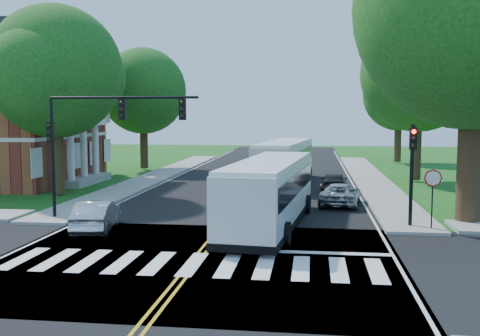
% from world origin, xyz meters
% --- Properties ---
extents(ground, '(140.00, 140.00, 0.00)m').
position_xyz_m(ground, '(0.00, 0.00, 0.00)').
color(ground, '#124B14').
rests_on(ground, ground).
extents(road, '(14.00, 96.00, 0.01)m').
position_xyz_m(road, '(0.00, 18.00, 0.01)').
color(road, black).
rests_on(road, ground).
extents(cross_road, '(60.00, 12.00, 0.01)m').
position_xyz_m(cross_road, '(0.00, 0.00, 0.01)').
color(cross_road, black).
rests_on(cross_road, ground).
extents(center_line, '(0.36, 70.00, 0.01)m').
position_xyz_m(center_line, '(0.00, 22.00, 0.01)').
color(center_line, gold).
rests_on(center_line, road).
extents(edge_line_w, '(0.12, 70.00, 0.01)m').
position_xyz_m(edge_line_w, '(-6.80, 22.00, 0.01)').
color(edge_line_w, silver).
rests_on(edge_line_w, road).
extents(edge_line_e, '(0.12, 70.00, 0.01)m').
position_xyz_m(edge_line_e, '(6.80, 22.00, 0.01)').
color(edge_line_e, silver).
rests_on(edge_line_e, road).
extents(crosswalk, '(12.60, 3.00, 0.01)m').
position_xyz_m(crosswalk, '(0.00, -0.50, 0.02)').
color(crosswalk, silver).
rests_on(crosswalk, road).
extents(stop_bar, '(6.60, 0.40, 0.01)m').
position_xyz_m(stop_bar, '(3.50, 1.60, 0.02)').
color(stop_bar, silver).
rests_on(stop_bar, road).
extents(sidewalk_nw, '(2.60, 40.00, 0.15)m').
position_xyz_m(sidewalk_nw, '(-8.30, 25.00, 0.07)').
color(sidewalk_nw, gray).
rests_on(sidewalk_nw, ground).
extents(sidewalk_ne, '(2.60, 40.00, 0.15)m').
position_xyz_m(sidewalk_ne, '(8.30, 25.00, 0.07)').
color(sidewalk_ne, gray).
rests_on(sidewalk_ne, ground).
extents(tree_ne_big, '(10.80, 10.80, 14.91)m').
position_xyz_m(tree_ne_big, '(11.00, 8.00, 9.62)').
color(tree_ne_big, '#352515').
rests_on(tree_ne_big, ground).
extents(tree_west_near, '(8.00, 8.00, 11.40)m').
position_xyz_m(tree_west_near, '(-11.50, 14.00, 7.53)').
color(tree_west_near, '#352515').
rests_on(tree_west_near, ground).
extents(tree_west_far, '(7.60, 7.60, 10.67)m').
position_xyz_m(tree_west_far, '(-11.00, 30.00, 7.00)').
color(tree_west_far, '#352515').
rests_on(tree_west_far, ground).
extents(tree_east_mid, '(8.40, 8.40, 11.93)m').
position_xyz_m(tree_east_mid, '(11.50, 24.00, 7.86)').
color(tree_east_mid, '#352515').
rests_on(tree_east_mid, ground).
extents(tree_east_far, '(7.20, 7.20, 10.34)m').
position_xyz_m(tree_east_far, '(12.50, 40.00, 6.86)').
color(tree_east_far, '#352515').
rests_on(tree_east_far, ground).
extents(signal_nw, '(7.15, 0.46, 5.66)m').
position_xyz_m(signal_nw, '(-5.86, 6.43, 4.38)').
color(signal_nw, black).
rests_on(signal_nw, ground).
extents(signal_ne, '(0.30, 0.46, 4.40)m').
position_xyz_m(signal_ne, '(8.20, 6.44, 2.96)').
color(signal_ne, black).
rests_on(signal_ne, ground).
extents(stop_sign, '(0.76, 0.08, 2.53)m').
position_xyz_m(stop_sign, '(9.00, 5.98, 2.03)').
color(stop_sign, black).
rests_on(stop_sign, ground).
extents(bus_lead, '(3.63, 11.66, 2.97)m').
position_xyz_m(bus_lead, '(2.07, 6.14, 1.58)').
color(bus_lead, silver).
rests_on(bus_lead, road).
extents(bus_follow, '(3.91, 12.00, 3.05)m').
position_xyz_m(bus_follow, '(1.96, 21.46, 1.62)').
color(bus_follow, silver).
rests_on(bus_follow, road).
extents(hatchback, '(2.07, 4.20, 1.32)m').
position_xyz_m(hatchback, '(-5.20, 4.19, 0.67)').
color(hatchback, '#BABDC2').
rests_on(hatchback, road).
extents(suv, '(2.58, 4.58, 1.21)m').
position_xyz_m(suv, '(5.46, 12.46, 0.62)').
color(suv, '#ACADB3').
rests_on(suv, road).
extents(dark_sedan, '(1.82, 4.17, 1.20)m').
position_xyz_m(dark_sedan, '(5.31, 17.73, 0.61)').
color(dark_sedan, black).
rests_on(dark_sedan, road).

